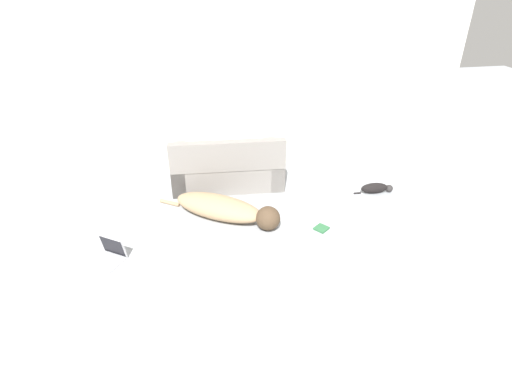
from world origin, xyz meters
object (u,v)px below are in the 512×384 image
object	(u,v)px
cat	(376,188)
book_cream	(351,232)
dog	(226,209)
book_green	(321,228)
laptop_open	(110,253)
couch	(227,168)

from	to	relation	value
cat	book_cream	xyz separation A→B (m)	(-0.74, -0.89, -0.06)
dog	book_green	xyz separation A→B (m)	(1.16, -0.47, -0.13)
cat	laptop_open	size ratio (longest dim) A/B	1.36
laptop_open	book_green	bearing A→B (deg)	37.01
cat	book_green	distance (m)	1.33
book_cream	book_green	bearing A→B (deg)	158.45
couch	dog	distance (m)	1.00
dog	book_cream	size ratio (longest dim) A/B	6.89
dog	laptop_open	size ratio (longest dim) A/B	3.63
dog	cat	world-z (taller)	dog
cat	dog	bearing A→B (deg)	-169.96
cat	laptop_open	xyz separation A→B (m)	(-3.63, -0.88, 0.01)
dog	cat	distance (m)	2.26
couch	book_green	distance (m)	1.79
cat	laptop_open	bearing A→B (deg)	-163.45
couch	book_cream	distance (m)	2.11
dog	book_green	world-z (taller)	dog
laptop_open	book_green	size ratio (longest dim) A/B	1.98
cat	book_green	bearing A→B (deg)	-142.34
laptop_open	book_cream	size ratio (longest dim) A/B	1.90
book_cream	dog	bearing A→B (deg)	157.92
book_cream	book_green	size ratio (longest dim) A/B	1.05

